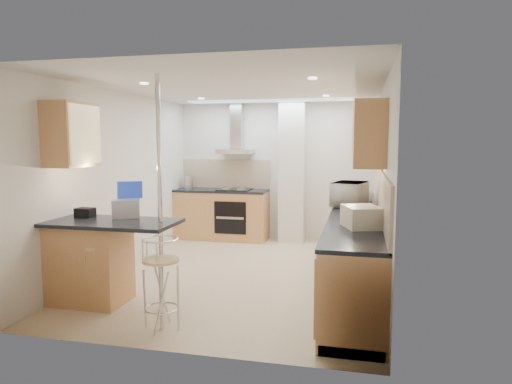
% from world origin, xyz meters
% --- Properties ---
extents(ground, '(4.80, 4.80, 0.00)m').
position_xyz_m(ground, '(0.00, 0.00, 0.00)').
color(ground, tan).
rests_on(ground, ground).
extents(room_shell, '(3.64, 4.84, 2.51)m').
position_xyz_m(room_shell, '(0.32, 0.38, 1.54)').
color(room_shell, silver).
rests_on(room_shell, ground).
extents(right_counter, '(0.63, 4.40, 0.92)m').
position_xyz_m(right_counter, '(1.50, 0.00, 0.46)').
color(right_counter, '#C47E4E').
rests_on(right_counter, ground).
extents(back_counter, '(1.70, 0.63, 0.92)m').
position_xyz_m(back_counter, '(-0.95, 2.10, 0.46)').
color(back_counter, '#C47E4E').
rests_on(back_counter, ground).
extents(peninsula, '(1.47, 0.72, 0.94)m').
position_xyz_m(peninsula, '(-1.12, -1.45, 0.48)').
color(peninsula, '#C47E4E').
rests_on(peninsula, ground).
extents(microwave, '(0.53, 0.67, 0.33)m').
position_xyz_m(microwave, '(1.40, 0.44, 1.08)').
color(microwave, silver).
rests_on(microwave, right_counter).
extents(laptop, '(0.37, 0.33, 0.21)m').
position_xyz_m(laptop, '(-1.06, -1.20, 1.04)').
color(laptop, '#A9ABB1').
rests_on(laptop, peninsula).
extents(bag, '(0.20, 0.15, 0.11)m').
position_xyz_m(bag, '(-1.52, -1.31, 0.99)').
color(bag, black).
rests_on(bag, peninsula).
extents(bar_stool_near, '(0.40, 0.40, 0.91)m').
position_xyz_m(bar_stool_near, '(-1.21, -1.56, 0.45)').
color(bar_stool_near, tan).
rests_on(bar_stool_near, ground).
extents(bar_stool_end, '(0.48, 0.48, 0.90)m').
position_xyz_m(bar_stool_end, '(-0.30, -1.96, 0.45)').
color(bar_stool_end, tan).
rests_on(bar_stool_end, ground).
extents(jar_a, '(0.13, 0.13, 0.17)m').
position_xyz_m(jar_a, '(1.53, 1.06, 1.01)').
color(jar_a, beige).
rests_on(jar_a, right_counter).
extents(jar_b, '(0.14, 0.14, 0.17)m').
position_xyz_m(jar_b, '(1.67, 1.04, 1.00)').
color(jar_b, beige).
rests_on(jar_b, right_counter).
extents(jar_c, '(0.18, 0.18, 0.19)m').
position_xyz_m(jar_c, '(1.45, -0.79, 1.01)').
color(jar_c, beige).
rests_on(jar_c, right_counter).
extents(jar_d, '(0.12, 0.12, 0.14)m').
position_xyz_m(jar_d, '(1.60, -0.32, 0.99)').
color(jar_d, silver).
rests_on(jar_d, right_counter).
extents(bread_bin, '(0.45, 0.51, 0.22)m').
position_xyz_m(bread_bin, '(1.56, -1.12, 1.03)').
color(bread_bin, beige).
rests_on(bread_bin, right_counter).
extents(kettle, '(0.16, 0.16, 0.24)m').
position_xyz_m(kettle, '(-1.61, 2.14, 1.04)').
color(kettle, '#B3B5B8').
rests_on(kettle, back_counter).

